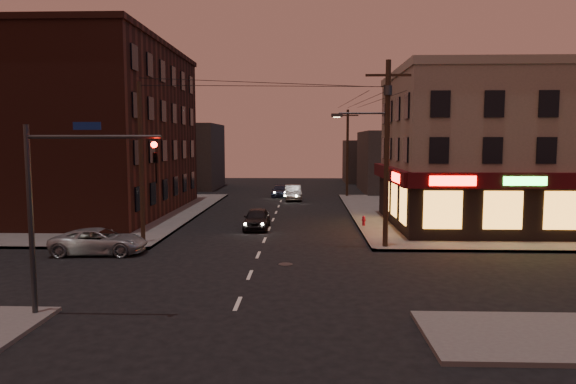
{
  "coord_description": "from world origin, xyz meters",
  "views": [
    {
      "loc": [
        2.45,
        -21.99,
        5.85
      ],
      "look_at": [
        1.51,
        4.86,
        3.2
      ],
      "focal_mm": 32.0,
      "sensor_mm": 36.0,
      "label": 1
    }
  ],
  "objects_px": {
    "suv_cross": "(100,241)",
    "sedan_near": "(257,219)",
    "sedan_far": "(280,191)",
    "sedan_mid": "(293,192)",
    "fire_hydrant": "(364,220)"
  },
  "relations": [
    {
      "from": "sedan_near",
      "to": "sedan_mid",
      "type": "relative_size",
      "value": 0.9
    },
    {
      "from": "suv_cross",
      "to": "sedan_near",
      "type": "relative_size",
      "value": 1.18
    },
    {
      "from": "suv_cross",
      "to": "sedan_far",
      "type": "height_order",
      "value": "suv_cross"
    },
    {
      "from": "sedan_mid",
      "to": "suv_cross",
      "type": "bearing_deg",
      "value": -114.83
    },
    {
      "from": "suv_cross",
      "to": "fire_hydrant",
      "type": "xyz_separation_m",
      "value": [
        14.7,
        8.68,
        -0.16
      ]
    },
    {
      "from": "sedan_mid",
      "to": "fire_hydrant",
      "type": "bearing_deg",
      "value": -76.65
    },
    {
      "from": "suv_cross",
      "to": "sedan_far",
      "type": "xyz_separation_m",
      "value": [
        8.0,
        28.36,
        -0.08
      ]
    },
    {
      "from": "sedan_near",
      "to": "sedan_far",
      "type": "height_order",
      "value": "sedan_near"
    },
    {
      "from": "sedan_near",
      "to": "suv_cross",
      "type": "bearing_deg",
      "value": -133.2
    },
    {
      "from": "sedan_near",
      "to": "sedan_far",
      "type": "bearing_deg",
      "value": 88.33
    },
    {
      "from": "suv_cross",
      "to": "sedan_near",
      "type": "xyz_separation_m",
      "value": [
        7.47,
        8.0,
        0.03
      ]
    },
    {
      "from": "suv_cross",
      "to": "sedan_mid",
      "type": "relative_size",
      "value": 1.06
    },
    {
      "from": "sedan_mid",
      "to": "sedan_far",
      "type": "xyz_separation_m",
      "value": [
        -1.46,
        3.17,
        -0.16
      ]
    },
    {
      "from": "suv_cross",
      "to": "fire_hydrant",
      "type": "bearing_deg",
      "value": -62.8
    },
    {
      "from": "sedan_near",
      "to": "fire_hydrant",
      "type": "height_order",
      "value": "sedan_near"
    }
  ]
}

